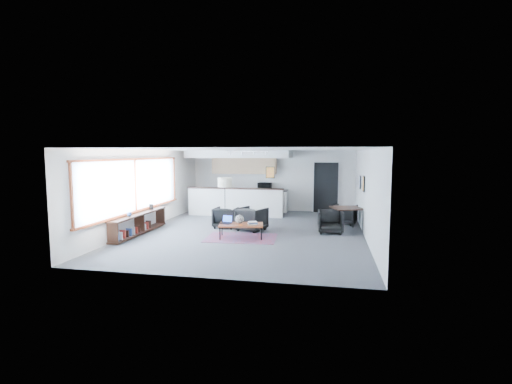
% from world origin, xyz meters
% --- Properties ---
extents(room, '(7.02, 9.02, 2.62)m').
position_xyz_m(room, '(0.00, 0.00, 1.30)').
color(room, '#4A4A4D').
rests_on(room, ground).
extents(window, '(0.10, 5.95, 1.66)m').
position_xyz_m(window, '(-3.46, -0.90, 1.46)').
color(window, '#8CBFFF').
rests_on(window, room).
extents(console, '(0.35, 3.00, 0.80)m').
position_xyz_m(console, '(-3.30, -1.05, 0.33)').
color(console, black).
rests_on(console, floor).
extents(kitchenette, '(4.20, 1.96, 2.60)m').
position_xyz_m(kitchenette, '(-1.20, 3.71, 1.38)').
color(kitchenette, white).
rests_on(kitchenette, floor).
extents(doorway, '(1.10, 0.12, 2.15)m').
position_xyz_m(doorway, '(2.30, 4.42, 1.07)').
color(doorway, black).
rests_on(doorway, room).
extents(track_light, '(1.60, 0.07, 0.15)m').
position_xyz_m(track_light, '(-0.59, 2.20, 2.53)').
color(track_light, silver).
rests_on(track_light, room).
extents(wall_art_lower, '(0.03, 0.38, 0.48)m').
position_xyz_m(wall_art_lower, '(3.47, 0.40, 1.55)').
color(wall_art_lower, black).
rests_on(wall_art_lower, room).
extents(wall_art_upper, '(0.03, 0.34, 0.44)m').
position_xyz_m(wall_art_upper, '(3.47, 1.70, 1.50)').
color(wall_art_upper, black).
rests_on(wall_art_upper, room).
extents(kilim_rug, '(2.14, 1.52, 0.01)m').
position_xyz_m(kilim_rug, '(-0.09, -0.94, 0.01)').
color(kilim_rug, '#61334C').
rests_on(kilim_rug, floor).
extents(coffee_table, '(1.39, 0.91, 0.42)m').
position_xyz_m(coffee_table, '(-0.09, -0.94, 0.39)').
color(coffee_table, brown).
rests_on(coffee_table, floor).
extents(laptop, '(0.37, 0.32, 0.23)m').
position_xyz_m(laptop, '(-0.54, -0.88, 0.49)').
color(laptop, black).
rests_on(laptop, coffee_table).
extents(ceramic_pot, '(0.26, 0.26, 0.26)m').
position_xyz_m(ceramic_pot, '(-0.14, -0.89, 0.55)').
color(ceramic_pot, gray).
rests_on(ceramic_pot, coffee_table).
extents(book_stack, '(0.34, 0.31, 0.09)m').
position_xyz_m(book_stack, '(0.26, -0.93, 0.46)').
color(book_stack, silver).
rests_on(book_stack, coffee_table).
extents(coaster, '(0.13, 0.13, 0.01)m').
position_xyz_m(coaster, '(-0.05, -1.12, 0.42)').
color(coaster, '#E5590C').
rests_on(coaster, coffee_table).
extents(armchair_left, '(0.76, 0.71, 0.75)m').
position_xyz_m(armchair_left, '(-0.95, 0.47, 0.38)').
color(armchair_left, black).
rests_on(armchair_left, floor).
extents(armchair_right, '(1.04, 1.01, 0.83)m').
position_xyz_m(armchair_right, '(0.00, 0.18, 0.42)').
color(armchair_right, black).
rests_on(armchair_right, floor).
extents(floor_lamp, '(0.53, 0.53, 1.65)m').
position_xyz_m(floor_lamp, '(-1.06, 0.78, 1.44)').
color(floor_lamp, black).
rests_on(floor_lamp, floor).
extents(dining_table, '(1.13, 1.13, 0.75)m').
position_xyz_m(dining_table, '(3.00, 0.78, 0.68)').
color(dining_table, black).
rests_on(dining_table, floor).
extents(dining_chair_near, '(0.69, 0.65, 0.67)m').
position_xyz_m(dining_chair_near, '(2.49, 0.29, 0.33)').
color(dining_chair_near, black).
rests_on(dining_chair_near, floor).
extents(dining_chair_far, '(0.77, 0.74, 0.65)m').
position_xyz_m(dining_chair_far, '(3.00, 1.88, 0.32)').
color(dining_chair_far, black).
rests_on(dining_chair_far, floor).
extents(microwave, '(0.56, 0.33, 0.37)m').
position_xyz_m(microwave, '(-0.27, 4.15, 1.12)').
color(microwave, black).
rests_on(microwave, kitchenette).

